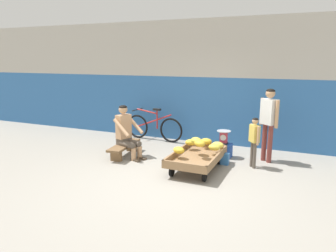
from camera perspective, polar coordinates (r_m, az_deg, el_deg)
ground_plane at (r=5.47m, az=0.22°, el=-10.62°), size 80.00×80.00×0.00m
back_wall at (r=7.95m, az=8.89°, el=7.86°), size 16.00×0.30×3.07m
banana_cart at (r=6.10m, az=5.30°, el=-5.83°), size 0.85×1.45×0.36m
banana_pile at (r=6.22m, az=6.00°, el=-3.32°), size 0.87×1.05×0.26m
low_bench at (r=7.00m, az=-8.00°, el=-3.85°), size 0.39×1.12×0.27m
vendor_seated at (r=6.84m, az=-7.60°, el=-1.02°), size 0.73×0.60×1.14m
plastic_crate at (r=6.97m, az=10.05°, el=-4.40°), size 0.36×0.28×0.30m
weighing_scale at (r=6.89m, az=10.14°, el=-1.99°), size 0.30×0.30×0.29m
bicycle_near_left at (r=8.23m, az=-2.62°, el=-0.19°), size 1.66×0.48×0.86m
customer_adult at (r=6.72m, az=17.94°, el=1.59°), size 0.40×0.36×1.53m
customer_child at (r=6.33m, az=15.49°, el=-1.96°), size 0.23×0.26×1.00m
shopping_bag at (r=6.51m, az=10.29°, el=-5.91°), size 0.18×0.12×0.24m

